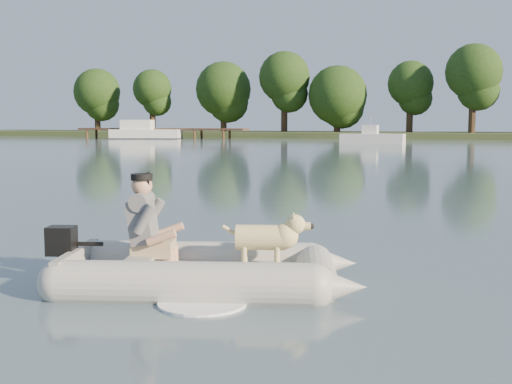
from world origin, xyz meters
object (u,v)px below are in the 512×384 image
(man, at_px, (144,219))
(motorboat, at_px, (373,131))
(dinghy, at_px, (204,236))
(cabin_cruiser, at_px, (146,129))
(dog, at_px, (261,242))
(dock, at_px, (161,133))

(man, height_order, motorboat, motorboat)
(dinghy, bearing_deg, cabin_cruiser, 103.56)
(dinghy, distance_m, dog, 0.59)
(dog, height_order, motorboat, motorboat)
(dinghy, distance_m, motorboat, 44.15)
(dinghy, relative_size, dog, 5.19)
(dock, relative_size, motorboat, 3.61)
(man, relative_size, motorboat, 0.19)
(dock, xyz_separation_m, motorboat, (22.24, -8.67, 0.44))
(dog, relative_size, cabin_cruiser, 0.12)
(cabin_cruiser, bearing_deg, dock, 53.43)
(cabin_cruiser, xyz_separation_m, motorboat, (23.03, -6.92, 0.02))
(dock, xyz_separation_m, man, (25.68, -52.74, 0.18))
(man, bearing_deg, dog, 0.00)
(man, distance_m, cabin_cruiser, 57.45)
(dinghy, height_order, motorboat, motorboat)
(dinghy, relative_size, motorboat, 0.87)
(man, bearing_deg, cabin_cruiser, 102.96)
(cabin_cruiser, height_order, motorboat, cabin_cruiser)
(cabin_cruiser, bearing_deg, man, -74.89)
(dock, relative_size, dog, 21.41)
(man, xyz_separation_m, motorboat, (-3.44, 44.07, 0.26))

